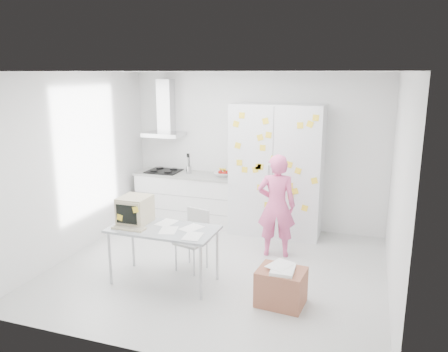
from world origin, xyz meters
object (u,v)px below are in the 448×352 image
(desk, at_px, (145,218))
(chair, at_px, (194,236))
(person, at_px, (276,206))
(cardboard_box, at_px, (281,286))

(desk, xyz_separation_m, chair, (0.49, 0.48, -0.36))
(person, distance_m, desk, 1.95)
(person, height_order, cardboard_box, person)
(person, height_order, desk, person)
(desk, height_order, chair, desk)
(person, height_order, chair, person)
(desk, relative_size, chair, 1.65)
(desk, bearing_deg, person, 41.40)
(person, relative_size, cardboard_box, 2.66)
(cardboard_box, bearing_deg, person, 104.83)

